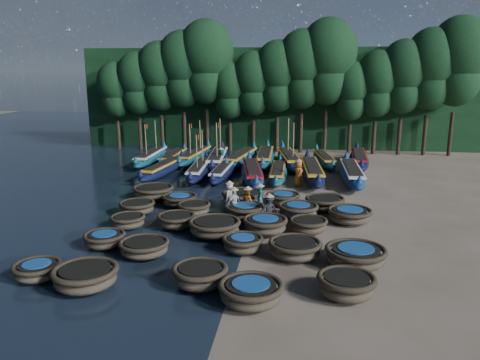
# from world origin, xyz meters

# --- Properties ---
(ground) EXTENTS (120.00, 120.00, 0.00)m
(ground) POSITION_xyz_m (0.00, 0.00, 0.00)
(ground) COLOR gray
(ground) RESTS_ON ground
(foliage_wall) EXTENTS (40.00, 3.00, 10.00)m
(foliage_wall) POSITION_xyz_m (0.00, 23.50, 5.00)
(foliage_wall) COLOR black
(foliage_wall) RESTS_ON ground
(coracle_0) EXTENTS (1.99, 1.99, 0.67)m
(coracle_0) POSITION_xyz_m (-7.47, -9.87, 0.39)
(coracle_0) COLOR #4D4230
(coracle_0) RESTS_ON ground
(coracle_1) EXTENTS (2.80, 2.80, 0.83)m
(coracle_1) POSITION_xyz_m (-5.28, -10.36, 0.48)
(coracle_1) COLOR #4D4230
(coracle_1) RESTS_ON ground
(coracle_2) EXTENTS (2.32, 2.32, 0.83)m
(coracle_2) POSITION_xyz_m (-1.15, -9.70, 0.47)
(coracle_2) COLOR #4D4230
(coracle_2) RESTS_ON ground
(coracle_3) EXTENTS (2.52, 2.52, 0.80)m
(coracle_3) POSITION_xyz_m (0.86, -10.77, 0.46)
(coracle_3) COLOR #4D4230
(coracle_3) RESTS_ON ground
(coracle_4) EXTENTS (2.55, 2.55, 0.84)m
(coracle_4) POSITION_xyz_m (4.13, -9.85, 0.48)
(coracle_4) COLOR #4D4230
(coracle_4) RESTS_ON ground
(coracle_5) EXTENTS (1.94, 1.94, 0.68)m
(coracle_5) POSITION_xyz_m (-6.27, -6.36, 0.39)
(coracle_5) COLOR #4D4230
(coracle_5) RESTS_ON ground
(coracle_6) EXTENTS (2.18, 2.18, 0.71)m
(coracle_6) POSITION_xyz_m (-4.16, -7.11, 0.41)
(coracle_6) COLOR #4D4230
(coracle_6) RESTS_ON ground
(coracle_7) EXTENTS (2.19, 2.19, 0.74)m
(coracle_7) POSITION_xyz_m (0.01, -6.16, 0.43)
(coracle_7) COLOR #4D4230
(coracle_7) RESTS_ON ground
(coracle_8) EXTENTS (2.58, 2.58, 0.79)m
(coracle_8) POSITION_xyz_m (2.28, -6.50, 0.45)
(coracle_8) COLOR #4D4230
(coracle_8) RESTS_ON ground
(coracle_9) EXTENTS (2.60, 2.60, 0.82)m
(coracle_9) POSITION_xyz_m (4.75, -7.05, 0.48)
(coracle_9) COLOR #4D4230
(coracle_9) RESTS_ON ground
(coracle_10) EXTENTS (1.93, 1.93, 0.68)m
(coracle_10) POSITION_xyz_m (-6.18, -3.69, 0.39)
(coracle_10) COLOR #4D4230
(coracle_10) RESTS_ON ground
(coracle_11) EXTENTS (2.39, 2.39, 0.74)m
(coracle_11) POSITION_xyz_m (-3.74, -3.36, 0.42)
(coracle_11) COLOR #4D4230
(coracle_11) RESTS_ON ground
(coracle_12) EXTENTS (2.94, 2.94, 0.83)m
(coracle_12) POSITION_xyz_m (-1.59, -4.29, 0.47)
(coracle_12) COLOR #4D4230
(coracle_12) RESTS_ON ground
(coracle_13) EXTENTS (2.62, 2.62, 0.83)m
(coracle_13) POSITION_xyz_m (0.79, -3.63, 0.48)
(coracle_13) COLOR #4D4230
(coracle_13) RESTS_ON ground
(coracle_14) EXTENTS (2.20, 2.20, 0.73)m
(coracle_14) POSITION_xyz_m (2.90, -3.23, 0.42)
(coracle_14) COLOR #4D4230
(coracle_14) RESTS_ON ground
(coracle_15) EXTENTS (2.12, 2.12, 0.76)m
(coracle_15) POSITION_xyz_m (-6.49, -1.44, 0.44)
(coracle_15) COLOR #4D4230
(coracle_15) RESTS_ON ground
(coracle_16) EXTENTS (1.85, 1.85, 0.73)m
(coracle_16) POSITION_xyz_m (-3.32, -1.19, 0.42)
(coracle_16) COLOR #4D4230
(coracle_16) RESTS_ON ground
(coracle_17) EXTENTS (2.50, 2.50, 0.83)m
(coracle_17) POSITION_xyz_m (-0.47, -1.49, 0.48)
(coracle_17) COLOR #4D4230
(coracle_17) RESTS_ON ground
(coracle_18) EXTENTS (2.45, 2.45, 0.84)m
(coracle_18) POSITION_xyz_m (2.37, -1.10, 0.49)
(coracle_18) COLOR #4D4230
(coracle_18) RESTS_ON ground
(coracle_19) EXTENTS (2.77, 2.77, 0.77)m
(coracle_19) POSITION_xyz_m (5.06, -1.37, 0.44)
(coracle_19) COLOR #4D4230
(coracle_19) RESTS_ON ground
(coracle_20) EXTENTS (2.93, 2.93, 0.84)m
(coracle_20) POSITION_xyz_m (-6.57, 1.76, 0.48)
(coracle_20) COLOR #4D4230
(coracle_20) RESTS_ON ground
(coracle_21) EXTENTS (2.32, 2.32, 0.71)m
(coracle_21) POSITION_xyz_m (-4.56, 0.43, 0.41)
(coracle_21) COLOR #4D4230
(coracle_21) RESTS_ON ground
(coracle_22) EXTENTS (2.53, 2.53, 0.83)m
(coracle_22) POSITION_xyz_m (-0.92, 1.23, 0.48)
(coracle_22) COLOR #4D4230
(coracle_22) RESTS_ON ground
(coracle_23) EXTENTS (2.04, 2.04, 0.72)m
(coracle_23) POSITION_xyz_m (1.46, 1.50, 0.42)
(coracle_23) COLOR #4D4230
(coracle_23) RESTS_ON ground
(coracle_24) EXTENTS (2.35, 2.35, 0.80)m
(coracle_24) POSITION_xyz_m (3.87, 0.73, 0.45)
(coracle_24) COLOR #4D4230
(coracle_24) RESTS_ON ground
(long_boat_2) EXTENTS (2.37, 7.97, 1.41)m
(long_boat_2) POSITION_xyz_m (-7.88, 8.30, 0.54)
(long_boat_2) COLOR #0D1433
(long_boat_2) RESTS_ON ground
(long_boat_3) EXTENTS (1.79, 7.94, 3.38)m
(long_boat_3) POSITION_xyz_m (-5.08, 8.22, 0.54)
(long_boat_3) COLOR #0D1433
(long_boat_3) RESTS_ON ground
(long_boat_4) EXTENTS (1.51, 7.44, 1.31)m
(long_boat_4) POSITION_xyz_m (-3.26, 8.04, 0.50)
(long_boat_4) COLOR #0D1433
(long_boat_4) RESTS_ON ground
(long_boat_5) EXTENTS (2.91, 8.71, 1.55)m
(long_boat_5) POSITION_xyz_m (-0.99, 7.44, 0.59)
(long_boat_5) COLOR navy
(long_boat_5) RESTS_ON ground
(long_boat_6) EXTENTS (1.35, 7.48, 1.32)m
(long_boat_6) POSITION_xyz_m (0.84, 8.07, 0.50)
(long_boat_6) COLOR #104A5C
(long_boat_6) RESTS_ON ground
(long_boat_7) EXTENTS (2.22, 9.15, 1.61)m
(long_boat_7) POSITION_xyz_m (3.29, 8.41, 0.61)
(long_boat_7) COLOR #0D1433
(long_boat_7) RESTS_ON ground
(long_boat_8) EXTENTS (1.61, 8.90, 1.57)m
(long_boat_8) POSITION_xyz_m (6.12, 8.17, 0.60)
(long_boat_8) COLOR navy
(long_boat_8) RESTS_ON ground
(long_boat_9) EXTENTS (1.52, 8.37, 3.55)m
(long_boat_9) POSITION_xyz_m (-10.27, 12.79, 0.56)
(long_boat_9) COLOR #104A5C
(long_boat_9) RESTS_ON ground
(long_boat_10) EXTENTS (1.47, 7.40, 1.30)m
(long_boat_10) POSITION_xyz_m (-8.43, 13.23, 0.50)
(long_boat_10) COLOR navy
(long_boat_10) RESTS_ON ground
(long_boat_11) EXTENTS (2.24, 8.32, 3.55)m
(long_boat_11) POSITION_xyz_m (-6.62, 13.69, 0.56)
(long_boat_11) COLOR #104A5C
(long_boat_11) RESTS_ON ground
(long_boat_12) EXTENTS (2.25, 9.00, 3.83)m
(long_boat_12) POSITION_xyz_m (-4.41, 12.38, 0.61)
(long_boat_12) COLOR #0D1433
(long_boat_12) RESTS_ON ground
(long_boat_13) EXTENTS (2.81, 8.41, 1.50)m
(long_boat_13) POSITION_xyz_m (-2.52, 13.23, 0.57)
(long_boat_13) COLOR #104A5C
(long_boat_13) RESTS_ON ground
(long_boat_14) EXTENTS (1.74, 8.79, 1.55)m
(long_boat_14) POSITION_xyz_m (-0.53, 13.79, 0.59)
(long_boat_14) COLOR #104A5C
(long_boat_14) RESTS_ON ground
(long_boat_15) EXTENTS (3.00, 8.89, 3.83)m
(long_boat_15) POSITION_xyz_m (1.46, 13.13, 0.61)
(long_boat_15) COLOR navy
(long_boat_15) RESTS_ON ground
(long_boat_16) EXTENTS (2.35, 7.44, 1.32)m
(long_boat_16) POSITION_xyz_m (4.39, 13.94, 0.50)
(long_boat_16) COLOR #104A5C
(long_boat_16) RESTS_ON ground
(long_boat_17) EXTENTS (2.10, 8.75, 1.54)m
(long_boat_17) POSITION_xyz_m (7.28, 13.96, 0.59)
(long_boat_17) COLOR #0D1433
(long_boat_17) RESTS_ON ground
(fisherman_0) EXTENTS (0.69, 0.89, 1.82)m
(fisherman_0) POSITION_xyz_m (-1.55, 0.19, 0.87)
(fisherman_0) COLOR beige
(fisherman_0) RESTS_ON ground
(fisherman_1) EXTENTS (0.54, 0.67, 1.78)m
(fisherman_1) POSITION_xyz_m (0.22, -0.06, 0.90)
(fisherman_1) COLOR #1A6B6E
(fisherman_1) RESTS_ON ground
(fisherman_2) EXTENTS (0.87, 0.93, 1.73)m
(fisherman_2) POSITION_xyz_m (-0.41, -0.61, 0.83)
(fisherman_2) COLOR #B45918
(fisherman_2) RESTS_ON ground
(fisherman_3) EXTENTS (1.13, 0.89, 1.73)m
(fisherman_3) POSITION_xyz_m (0.87, -1.97, 0.81)
(fisherman_3) COLOR black
(fisherman_3) RESTS_ON ground
(fisherman_4) EXTENTS (0.84, 1.02, 1.83)m
(fisherman_4) POSITION_xyz_m (-1.09, -1.25, 0.88)
(fisherman_4) COLOR beige
(fisherman_4) RESTS_ON ground
(fisherman_5) EXTENTS (0.78, 1.60, 1.85)m
(fisherman_5) POSITION_xyz_m (-3.96, 11.53, 0.86)
(fisherman_5) COLOR #1A6B6E
(fisherman_5) RESTS_ON ground
(fisherman_6) EXTENTS (0.92, 1.05, 2.01)m
(fisherman_6) POSITION_xyz_m (2.31, 6.34, 0.96)
(fisherman_6) COLOR #B45918
(fisherman_6) RESTS_ON ground
(tree_0) EXTENTS (3.68, 3.68, 8.68)m
(tree_0) POSITION_xyz_m (-16.00, 20.00, 5.97)
(tree_0) COLOR black
(tree_0) RESTS_ON ground
(tree_1) EXTENTS (4.09, 4.09, 9.65)m
(tree_1) POSITION_xyz_m (-13.70, 20.00, 6.65)
(tree_1) COLOR black
(tree_1) RESTS_ON ground
(tree_2) EXTENTS (4.51, 4.51, 10.63)m
(tree_2) POSITION_xyz_m (-11.40, 20.00, 7.32)
(tree_2) COLOR black
(tree_2) RESTS_ON ground
(tree_3) EXTENTS (4.92, 4.92, 11.60)m
(tree_3) POSITION_xyz_m (-9.10, 20.00, 8.00)
(tree_3) COLOR black
(tree_3) RESTS_ON ground
(tree_4) EXTENTS (5.34, 5.34, 12.58)m
(tree_4) POSITION_xyz_m (-6.80, 20.00, 8.67)
(tree_4) COLOR black
(tree_4) RESTS_ON ground
(tree_5) EXTENTS (3.68, 3.68, 8.68)m
(tree_5) POSITION_xyz_m (-4.50, 20.00, 5.97)
(tree_5) COLOR black
(tree_5) RESTS_ON ground
(tree_6) EXTENTS (4.09, 4.09, 9.65)m
(tree_6) POSITION_xyz_m (-2.20, 20.00, 6.65)
(tree_6) COLOR black
(tree_6) RESTS_ON ground
(tree_7) EXTENTS (4.51, 4.51, 10.63)m
(tree_7) POSITION_xyz_m (0.10, 20.00, 7.32)
(tree_7) COLOR black
(tree_7) RESTS_ON ground
(tree_8) EXTENTS (4.92, 4.92, 11.60)m
(tree_8) POSITION_xyz_m (2.40, 20.00, 8.00)
(tree_8) COLOR black
(tree_8) RESTS_ON ground
(tree_9) EXTENTS (5.34, 5.34, 12.58)m
(tree_9) POSITION_xyz_m (4.70, 20.00, 8.67)
(tree_9) COLOR black
(tree_9) RESTS_ON ground
(tree_10) EXTENTS (3.68, 3.68, 8.68)m
(tree_10) POSITION_xyz_m (7.00, 20.00, 5.97)
(tree_10) COLOR black
(tree_10) RESTS_ON ground
(tree_11) EXTENTS (4.09, 4.09, 9.65)m
(tree_11) POSITION_xyz_m (9.30, 20.00, 6.65)
(tree_11) COLOR black
(tree_11) RESTS_ON ground
(tree_12) EXTENTS (4.51, 4.51, 10.63)m
(tree_12) POSITION_xyz_m (11.60, 20.00, 7.32)
(tree_12) COLOR black
(tree_12) RESTS_ON ground
(tree_13) EXTENTS (4.92, 4.92, 11.60)m
(tree_13) POSITION_xyz_m (13.90, 20.00, 8.00)
(tree_13) COLOR black
(tree_13) RESTS_ON ground
(tree_14) EXTENTS (5.34, 5.34, 12.58)m
(tree_14) POSITION_xyz_m (16.20, 20.00, 8.67)
(tree_14) COLOR black
(tree_14) RESTS_ON ground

